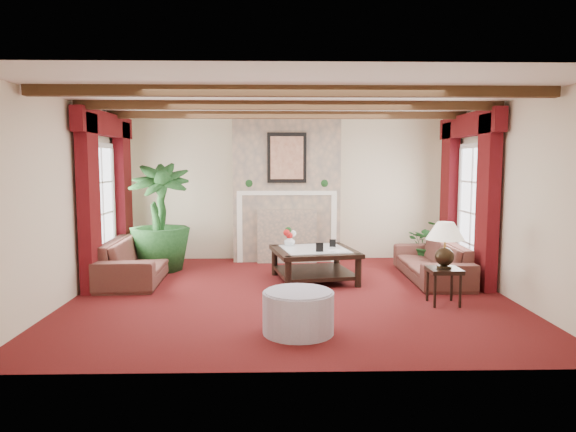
{
  "coord_description": "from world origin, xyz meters",
  "views": [
    {
      "loc": [
        -0.2,
        -7.14,
        1.85
      ],
      "look_at": [
        -0.02,
        0.4,
        1.07
      ],
      "focal_mm": 32.0,
      "sensor_mm": 36.0,
      "label": 1
    }
  ],
  "objects_px": {
    "sofa_right": "(432,254)",
    "side_table": "(444,286)",
    "sofa_left": "(138,251)",
    "coffee_table": "(314,265)",
    "ottoman": "(298,313)",
    "potted_palm": "(160,241)"
  },
  "relations": [
    {
      "from": "sofa_right",
      "to": "side_table",
      "type": "bearing_deg",
      "value": -10.24
    },
    {
      "from": "sofa_left",
      "to": "coffee_table",
      "type": "xyz_separation_m",
      "value": [
        2.82,
        -0.25,
        -0.18
      ]
    },
    {
      "from": "sofa_right",
      "to": "ottoman",
      "type": "relative_size",
      "value": 2.62
    },
    {
      "from": "sofa_left",
      "to": "side_table",
      "type": "xyz_separation_m",
      "value": [
        4.42,
        -1.65,
        -0.19
      ]
    },
    {
      "from": "sofa_left",
      "to": "potted_palm",
      "type": "xyz_separation_m",
      "value": [
        0.21,
        0.61,
        0.08
      ]
    },
    {
      "from": "sofa_right",
      "to": "coffee_table",
      "type": "bearing_deg",
      "value": -86.16
    },
    {
      "from": "coffee_table",
      "to": "side_table",
      "type": "bearing_deg",
      "value": -51.77
    },
    {
      "from": "sofa_left",
      "to": "sofa_right",
      "type": "relative_size",
      "value": 1.1
    },
    {
      "from": "sofa_left",
      "to": "sofa_right",
      "type": "height_order",
      "value": "sofa_left"
    },
    {
      "from": "side_table",
      "to": "ottoman",
      "type": "bearing_deg",
      "value": -150.61
    },
    {
      "from": "sofa_left",
      "to": "sofa_right",
      "type": "distance_m",
      "value": 4.72
    },
    {
      "from": "sofa_right",
      "to": "side_table",
      "type": "relative_size",
      "value": 4.24
    },
    {
      "from": "ottoman",
      "to": "side_table",
      "type": "bearing_deg",
      "value": 29.39
    },
    {
      "from": "sofa_right",
      "to": "sofa_left",
      "type": "bearing_deg",
      "value": -90.99
    },
    {
      "from": "side_table",
      "to": "ottoman",
      "type": "relative_size",
      "value": 0.62
    },
    {
      "from": "coffee_table",
      "to": "side_table",
      "type": "relative_size",
      "value": 2.55
    },
    {
      "from": "coffee_table",
      "to": "ottoman",
      "type": "height_order",
      "value": "coffee_table"
    },
    {
      "from": "sofa_right",
      "to": "ottoman",
      "type": "xyz_separation_m",
      "value": [
        -2.25,
        -2.6,
        -0.17
      ]
    },
    {
      "from": "potted_palm",
      "to": "sofa_left",
      "type": "bearing_deg",
      "value": -109.15
    },
    {
      "from": "potted_palm",
      "to": "side_table",
      "type": "relative_size",
      "value": 4.06
    },
    {
      "from": "side_table",
      "to": "coffee_table",
      "type": "bearing_deg",
      "value": 138.93
    },
    {
      "from": "potted_palm",
      "to": "coffee_table",
      "type": "height_order",
      "value": "potted_palm"
    }
  ]
}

